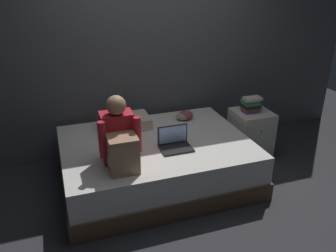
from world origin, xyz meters
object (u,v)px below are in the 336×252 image
at_px(nightstand, 250,133).
at_px(book_stack, 251,105).
at_px(clothes_pile, 184,116).
at_px(bed, 156,161).
at_px(person_sitting, 119,140).
at_px(pillow, 125,122).
at_px(laptop, 175,143).

xyz_separation_m(nightstand, book_stack, (-0.03, 0.01, 0.38)).
bearing_deg(clothes_pile, bed, -138.35).
xyz_separation_m(bed, nightstand, (1.30, 0.21, 0.05)).
relative_size(nightstand, person_sitting, 0.88).
xyz_separation_m(pillow, clothes_pile, (0.73, -0.00, -0.01)).
bearing_deg(laptop, pillow, 119.43).
distance_m(laptop, clothes_pile, 0.75).
height_order(bed, pillow, pillow).
height_order(pillow, clothes_pile, pillow).
relative_size(person_sitting, laptop, 2.05).
relative_size(laptop, clothes_pile, 1.50).
relative_size(nightstand, laptop, 1.80).
bearing_deg(pillow, person_sitting, -105.41).
bearing_deg(clothes_pile, pillow, 179.91).
height_order(laptop, book_stack, book_stack).
height_order(bed, laptop, laptop).
bearing_deg(pillow, laptop, -60.57).
bearing_deg(laptop, book_stack, 20.46).
xyz_separation_m(laptop, clothes_pile, (0.36, 0.66, -0.00)).
distance_m(bed, book_stack, 1.35).
relative_size(book_stack, clothes_pile, 1.06).
bearing_deg(nightstand, laptop, -160.38).
bearing_deg(bed, clothes_pile, 41.65).
bearing_deg(pillow, clothes_pile, -0.09).
height_order(pillow, book_stack, book_stack).
relative_size(laptop, book_stack, 1.41).
bearing_deg(nightstand, pillow, 170.93).
bearing_deg(laptop, nightstand, 19.62).
height_order(nightstand, book_stack, book_stack).
relative_size(bed, person_sitting, 3.05).
bearing_deg(bed, pillow, 117.06).
bearing_deg(book_stack, bed, -170.46).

